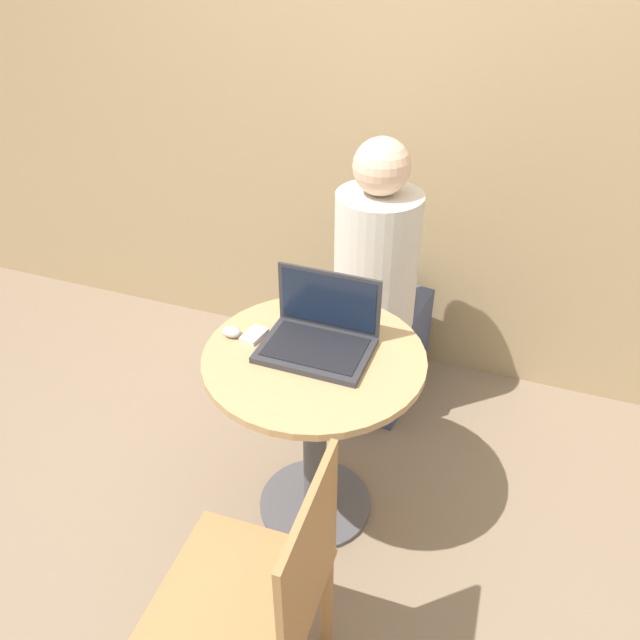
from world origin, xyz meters
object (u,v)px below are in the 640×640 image
laptop (320,334)px  cell_phone (254,335)px  person_seated (379,303)px  chair_empty (264,598)px

laptop → cell_phone: (-0.22, -0.03, -0.04)m
laptop → cell_phone: bearing=-172.5°
laptop → person_seated: 0.66m
cell_phone → chair_empty: (0.33, -0.68, -0.27)m
laptop → cell_phone: laptop is taller
cell_phone → person_seated: person_seated is taller
cell_phone → laptop: bearing=7.5°
chair_empty → person_seated: (-0.08, 1.33, 0.06)m
laptop → cell_phone: 0.22m
laptop → chair_empty: bearing=-81.1°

